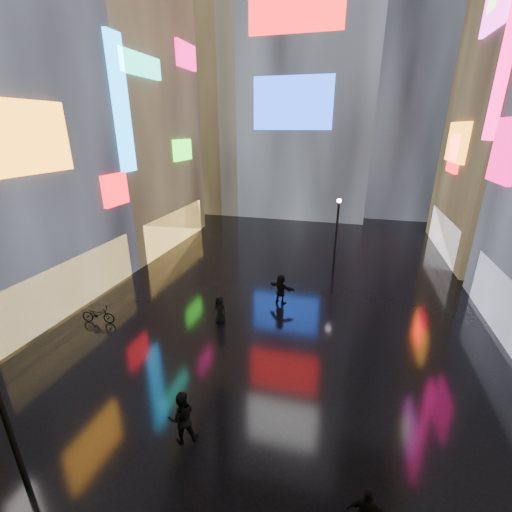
% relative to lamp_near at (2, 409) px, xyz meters
% --- Properties ---
extents(ground, '(140.00, 140.00, 0.00)m').
position_rel_lamp_near_xyz_m(ground, '(4.80, 15.18, -2.94)').
color(ground, black).
rests_on(ground, ground).
extents(building_left_far, '(10.28, 12.00, 22.00)m').
position_rel_lamp_near_xyz_m(building_left_far, '(-11.18, 21.18, 8.04)').
color(building_left_far, black).
rests_on(building_left_far, ground).
extents(tower_main, '(16.00, 14.20, 42.00)m').
position_rel_lamp_near_xyz_m(tower_main, '(1.80, 39.16, 18.06)').
color(tower_main, black).
rests_on(tower_main, ground).
extents(tower_flank_right, '(12.00, 12.00, 34.00)m').
position_rel_lamp_near_xyz_m(tower_flank_right, '(13.80, 41.18, 14.06)').
color(tower_flank_right, black).
rests_on(tower_flank_right, ground).
extents(tower_flank_left, '(10.00, 10.00, 26.00)m').
position_rel_lamp_near_xyz_m(tower_flank_left, '(-9.20, 37.18, 10.06)').
color(tower_flank_left, black).
rests_on(tower_flank_left, ground).
extents(lamp_near, '(0.30, 0.30, 5.20)m').
position_rel_lamp_near_xyz_m(lamp_near, '(0.00, 0.00, 0.00)').
color(lamp_near, black).
rests_on(lamp_near, ground).
extents(lamp_far, '(0.30, 0.30, 5.20)m').
position_rel_lamp_near_xyz_m(lamp_far, '(7.47, 18.90, 0.00)').
color(lamp_far, black).
rests_on(lamp_far, ground).
extents(pedestrian_1, '(1.15, 1.08, 1.88)m').
position_rel_lamp_near_xyz_m(pedestrian_1, '(3.54, 2.71, -2.01)').
color(pedestrian_1, black).
rests_on(pedestrian_1, ground).
extents(pedestrian_4, '(0.83, 0.63, 1.53)m').
position_rel_lamp_near_xyz_m(pedestrian_4, '(2.08, 9.89, -2.18)').
color(pedestrian_4, black).
rests_on(pedestrian_4, ground).
extents(pedestrian_5, '(1.73, 1.13, 1.79)m').
position_rel_lamp_near_xyz_m(pedestrian_5, '(4.75, 12.85, -2.05)').
color(pedestrian_5, black).
rests_on(pedestrian_5, ground).
extents(umbrella_2, '(1.25, 1.25, 0.80)m').
position_rel_lamp_near_xyz_m(umbrella_2, '(2.08, 9.89, -1.01)').
color(umbrella_2, black).
rests_on(umbrella_2, pedestrian_4).
extents(bicycle, '(1.88, 0.86, 0.95)m').
position_rel_lamp_near_xyz_m(bicycle, '(-4.11, 8.16, -2.47)').
color(bicycle, black).
rests_on(bicycle, ground).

